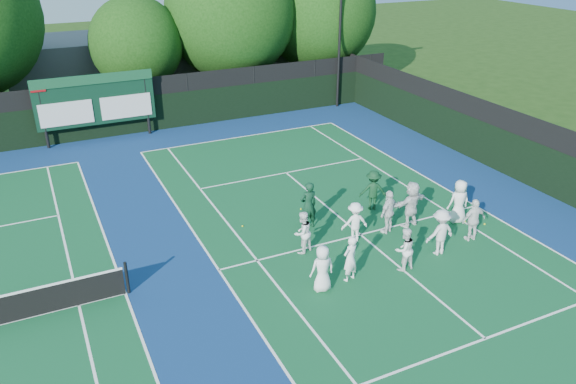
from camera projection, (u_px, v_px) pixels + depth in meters
name	position (u px, v px, depth m)	size (l,w,h in m)	color
ground	(376.00, 248.00, 19.79)	(120.00, 120.00, 0.00)	#1E3C10
court_apron	(204.00, 274.00, 18.27)	(34.00, 32.00, 0.01)	navy
near_court	(360.00, 235.00, 20.60)	(11.05, 23.85, 0.01)	#10512A
back_fence	(116.00, 111.00, 29.94)	(34.00, 0.08, 3.00)	black
divider_fence_right	(545.00, 161.00, 23.54)	(0.08, 32.00, 3.00)	black
scoreboard	(95.00, 100.00, 28.86)	(6.00, 0.21, 3.55)	black
clubhouse	(154.00, 63.00, 37.76)	(18.00, 6.00, 4.00)	#5B5C61
light_pole_right	(341.00, 2.00, 32.85)	(1.20, 0.30, 10.12)	black
tree_c	(139.00, 45.00, 32.61)	(5.37, 5.37, 6.89)	black
tree_d	(232.00, 17.00, 34.35)	(7.94, 7.94, 9.48)	black
tree_e	(321.00, 15.00, 36.86)	(7.41, 7.41, 8.95)	black
tennis_ball_0	(325.00, 248.00, 19.67)	(0.07, 0.07, 0.07)	yellow
tennis_ball_2	(485.00, 224.00, 21.29)	(0.07, 0.07, 0.07)	yellow
tennis_ball_3	(243.00, 226.00, 21.15)	(0.07, 0.07, 0.07)	yellow
tennis_ball_4	(301.00, 209.00, 22.43)	(0.07, 0.07, 0.07)	yellow
tennis_ball_5	(465.00, 221.00, 21.48)	(0.07, 0.07, 0.07)	yellow
player_front_0	(322.00, 269.00, 17.15)	(0.76, 0.50, 1.56)	white
player_front_1	(350.00, 259.00, 17.65)	(0.57, 0.38, 1.57)	white
player_front_2	(404.00, 249.00, 18.23)	(0.73, 0.57, 1.51)	white
player_front_3	(440.00, 232.00, 19.08)	(1.08, 0.62, 1.67)	silver
player_front_4	(474.00, 220.00, 19.95)	(0.94, 0.39, 1.61)	white
player_back_0	(303.00, 232.00, 19.21)	(0.75, 0.58, 1.54)	white
player_back_1	(355.00, 222.00, 19.92)	(0.97, 0.56, 1.50)	white
player_back_2	(389.00, 212.00, 20.45)	(0.99, 0.41, 1.69)	silver
player_back_3	(411.00, 204.00, 20.89)	(1.67, 0.53, 1.80)	silver
player_back_4	(459.00, 202.00, 21.17)	(0.84, 0.55, 1.72)	white
coach_left	(308.00, 205.00, 20.73)	(0.68, 0.44, 1.86)	#0D321E
coach_right	(373.00, 190.00, 22.17)	(1.07, 0.61, 1.65)	#0E341B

